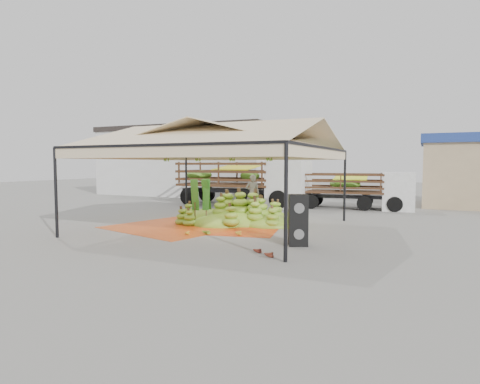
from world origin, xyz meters
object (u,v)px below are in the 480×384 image
at_px(speaker_stack, 298,220).
at_px(vendor, 253,193).
at_px(truck_right, 361,186).
at_px(banana_heap, 239,208).
at_px(truck_left, 248,178).

relative_size(speaker_stack, vendor, 0.81).
bearing_deg(speaker_stack, truck_right, 65.26).
height_order(speaker_stack, truck_right, truck_right).
distance_m(banana_heap, vendor, 3.82).
relative_size(banana_heap, vendor, 2.98).
distance_m(banana_heap, speaker_stack, 5.24).
xyz_separation_m(banana_heap, speaker_stack, (3.69, -3.71, 0.16)).
bearing_deg(speaker_stack, vendor, 98.55).
xyz_separation_m(banana_heap, truck_right, (3.94, 7.35, 0.63)).
distance_m(speaker_stack, truck_left, 11.84).
bearing_deg(truck_left, banana_heap, -71.23).
xyz_separation_m(speaker_stack, vendor, (-4.62, 7.40, 0.18)).
distance_m(vendor, truck_right, 6.10).
relative_size(speaker_stack, truck_right, 0.26).
bearing_deg(truck_left, truck_right, 6.68).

